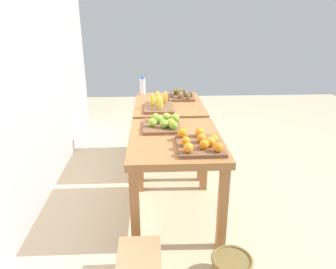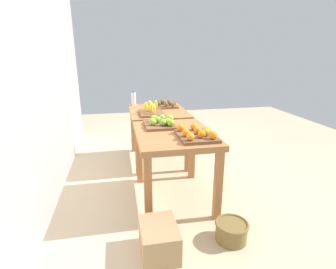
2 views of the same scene
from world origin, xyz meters
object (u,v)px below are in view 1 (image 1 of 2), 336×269
at_px(kiwi_bin, 181,96).
at_px(watermelon_pile, 183,125).
at_px(display_table_right, 169,112).
at_px(wicker_basket, 231,267).
at_px(apple_bin, 163,123).
at_px(banana_crate, 159,105).
at_px(orange_bin, 200,143).
at_px(water_bottle, 143,87).
at_px(display_table_left, 175,150).

height_order(kiwi_bin, watermelon_pile, kiwi_bin).
distance_m(display_table_right, wicker_basket, 2.03).
distance_m(apple_bin, banana_crate, 0.63).
relative_size(display_table_right, wicker_basket, 3.50).
height_order(orange_bin, apple_bin, apple_bin).
bearing_deg(orange_bin, water_bottle, 15.51).
bearing_deg(display_table_left, water_bottle, 11.55).
height_order(display_table_left, wicker_basket, display_table_left).
distance_m(display_table_right, water_bottle, 0.58).
bearing_deg(wicker_basket, orange_bin, 17.07).
bearing_deg(kiwi_bin, banana_crate, 147.63).
bearing_deg(apple_bin, watermelon_pile, -11.70).
bearing_deg(apple_bin, kiwi_bin, -13.37).
xyz_separation_m(orange_bin, apple_bin, (0.49, 0.27, 0.00)).
bearing_deg(watermelon_pile, display_table_right, 163.38).
height_order(display_table_left, display_table_right, same).
xyz_separation_m(banana_crate, wicker_basket, (-1.68, -0.47, -0.73)).
distance_m(display_table_right, apple_bin, 0.89).
bearing_deg(wicker_basket, kiwi_bin, 5.13).
distance_m(display_table_right, banana_crate, 0.31).
distance_m(display_table_left, display_table_right, 1.12).
relative_size(banana_crate, water_bottle, 1.92).
bearing_deg(orange_bin, wicker_basket, -162.93).
bearing_deg(banana_crate, orange_bin, -164.97).
distance_m(apple_bin, watermelon_pile, 1.93).
relative_size(orange_bin, apple_bin, 1.10).
height_order(display_table_right, banana_crate, banana_crate).
xyz_separation_m(apple_bin, kiwi_bin, (1.08, -0.26, -0.01)).
distance_m(display_table_right, kiwi_bin, 0.30).
xyz_separation_m(display_table_right, kiwi_bin, (0.21, -0.16, 0.15)).
bearing_deg(wicker_basket, banana_crate, 15.71).
bearing_deg(water_bottle, display_table_right, -143.51).
height_order(apple_bin, watermelon_pile, apple_bin).
distance_m(orange_bin, watermelon_pile, 2.36).
xyz_separation_m(apple_bin, banana_crate, (0.63, 0.03, -0.00)).
height_order(orange_bin, wicker_basket, orange_bin).
relative_size(display_table_right, kiwi_bin, 2.80).
height_order(display_table_right, wicker_basket, display_table_right).
xyz_separation_m(display_table_left, kiwi_bin, (1.33, -0.16, 0.15)).
relative_size(kiwi_bin, water_bottle, 1.62).
height_order(display_table_left, watermelon_pile, display_table_left).
relative_size(apple_bin, kiwi_bin, 1.08).
xyz_separation_m(display_table_left, banana_crate, (0.88, 0.12, 0.16)).
xyz_separation_m(banana_crate, watermelon_pile, (1.15, -0.39, -0.64)).
bearing_deg(display_table_left, apple_bin, 21.05).
height_order(apple_bin, water_bottle, water_bottle).
bearing_deg(wicker_basket, watermelon_pile, 1.57).
bearing_deg(display_table_left, watermelon_pile, -7.64).
relative_size(orange_bin, kiwi_bin, 1.19).
height_order(apple_bin, wicker_basket, apple_bin).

